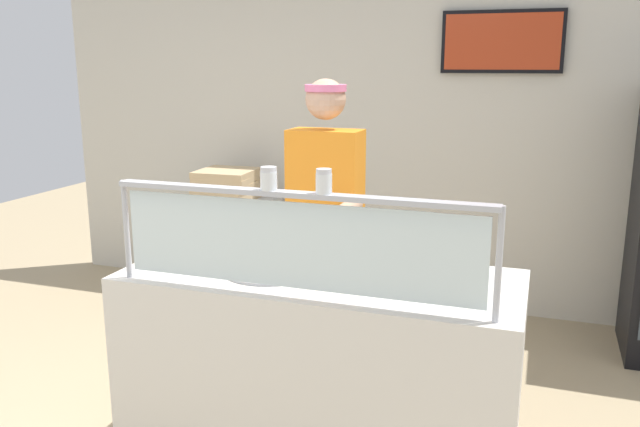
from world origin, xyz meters
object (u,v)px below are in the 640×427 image
(parmesan_shaker, at_px, (269,180))
(pepper_flake_shaker, at_px, (324,183))
(pizza_tray, at_px, (271,267))
(pizza_server, at_px, (274,264))
(pizza_box_stack, at_px, (227,185))
(worker_figure, at_px, (326,222))

(parmesan_shaker, height_order, pepper_flake_shaker, pepper_flake_shaker)
(pizza_tray, distance_m, parmesan_shaker, 0.53)
(pizza_tray, height_order, pizza_server, pizza_server)
(pizza_tray, bearing_deg, parmesan_shaker, -67.02)
(pizza_server, relative_size, parmesan_shaker, 3.16)
(pizza_tray, xyz_separation_m, parmesan_shaker, (0.12, -0.28, 0.44))
(pizza_box_stack, bearing_deg, pizza_server, -57.80)
(parmesan_shaker, relative_size, pepper_flake_shaker, 0.96)
(pepper_flake_shaker, bearing_deg, worker_figure, 108.13)
(parmesan_shaker, distance_m, pepper_flake_shaker, 0.22)
(pizza_tray, bearing_deg, worker_figure, 88.72)
(parmesan_shaker, distance_m, pizza_box_stack, 2.54)
(parmesan_shaker, distance_m, worker_figure, 1.06)
(pepper_flake_shaker, relative_size, pizza_box_stack, 0.21)
(pizza_server, distance_m, pizza_box_stack, 2.23)
(pizza_tray, relative_size, parmesan_shaker, 4.80)
(pizza_server, height_order, parmesan_shaker, parmesan_shaker)
(pizza_tray, distance_m, worker_figure, 0.70)
(parmesan_shaker, height_order, worker_figure, worker_figure)
(pizza_tray, height_order, pizza_box_stack, pizza_box_stack)
(parmesan_shaker, bearing_deg, pizza_box_stack, 120.93)
(pizza_server, bearing_deg, worker_figure, 83.74)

